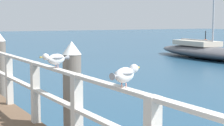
{
  "coord_description": "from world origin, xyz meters",
  "views": [
    {
      "loc": [
        -0.77,
        -0.13,
        2.18
      ],
      "look_at": [
        3.92,
        7.67,
        1.13
      ],
      "focal_mm": 58.13,
      "sensor_mm": 36.0,
      "label": 1
    }
  ],
  "objects_px": {
    "dock_piling_near": "(72,102)",
    "boat_2": "(207,51)",
    "dock_piling_far": "(1,70)",
    "channel_buoy": "(205,43)",
    "seagull_background": "(56,59)",
    "seagull_foreground": "(125,74)"
  },
  "relations": [
    {
      "from": "dock_piling_near",
      "to": "dock_piling_far",
      "type": "bearing_deg",
      "value": 90.0
    },
    {
      "from": "dock_piling_far",
      "to": "channel_buoy",
      "type": "xyz_separation_m",
      "value": [
        19.83,
        12.42,
        -0.59
      ]
    },
    {
      "from": "seagull_background",
      "to": "boat_2",
      "type": "bearing_deg",
      "value": -66.97
    },
    {
      "from": "seagull_foreground",
      "to": "seagull_background",
      "type": "distance_m",
      "value": 1.73
    },
    {
      "from": "seagull_background",
      "to": "channel_buoy",
      "type": "relative_size",
      "value": 0.34
    },
    {
      "from": "channel_buoy",
      "to": "seagull_foreground",
      "type": "bearing_deg",
      "value": -137.09
    },
    {
      "from": "seagull_foreground",
      "to": "channel_buoy",
      "type": "relative_size",
      "value": 0.32
    },
    {
      "from": "dock_piling_near",
      "to": "seagull_foreground",
      "type": "relative_size",
      "value": 4.15
    },
    {
      "from": "dock_piling_near",
      "to": "boat_2",
      "type": "relative_size",
      "value": 0.18
    },
    {
      "from": "seagull_background",
      "to": "channel_buoy",
      "type": "bearing_deg",
      "value": -64.53
    },
    {
      "from": "dock_piling_far",
      "to": "seagull_background",
      "type": "distance_m",
      "value": 4.7
    },
    {
      "from": "seagull_foreground",
      "to": "boat_2",
      "type": "relative_size",
      "value": 0.04
    },
    {
      "from": "dock_piling_near",
      "to": "boat_2",
      "type": "distance_m",
      "value": 17.15
    },
    {
      "from": "dock_piling_near",
      "to": "seagull_foreground",
      "type": "distance_m",
      "value": 2.19
    },
    {
      "from": "dock_piling_far",
      "to": "seagull_background",
      "type": "xyz_separation_m",
      "value": [
        -0.39,
        -4.63,
        0.72
      ]
    },
    {
      "from": "seagull_foreground",
      "to": "dock_piling_near",
      "type": "bearing_deg",
      "value": 146.02
    },
    {
      "from": "seagull_foreground",
      "to": "boat_2",
      "type": "distance_m",
      "value": 18.78
    },
    {
      "from": "channel_buoy",
      "to": "dock_piling_far",
      "type": "bearing_deg",
      "value": -147.93
    },
    {
      "from": "dock_piling_near",
      "to": "seagull_background",
      "type": "relative_size",
      "value": 4.0
    },
    {
      "from": "dock_piling_far",
      "to": "boat_2",
      "type": "xyz_separation_m",
      "value": [
        13.57,
        6.16,
        -0.53
      ]
    },
    {
      "from": "dock_piling_far",
      "to": "channel_buoy",
      "type": "distance_m",
      "value": 23.4
    },
    {
      "from": "boat_2",
      "to": "channel_buoy",
      "type": "height_order",
      "value": "boat_2"
    }
  ]
}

